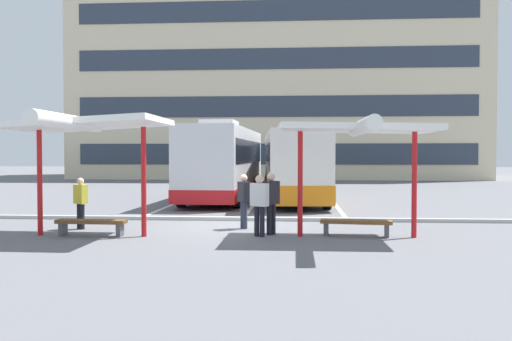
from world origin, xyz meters
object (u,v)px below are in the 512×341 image
at_px(bench_1, 356,224).
at_px(waiting_passenger_1, 271,199).
at_px(waiting_passenger_2, 81,200).
at_px(coach_bus_1, 293,166).
at_px(waiting_passenger_3, 244,197).
at_px(waiting_shelter_0, 87,126).
at_px(bench_0, 91,224).
at_px(waiting_shelter_1, 358,131).
at_px(waiting_passenger_0, 259,201).
at_px(coach_bus_0, 224,163).

height_order(bench_1, waiting_passenger_1, waiting_passenger_1).
distance_m(waiting_passenger_1, waiting_passenger_2, 5.79).
relative_size(coach_bus_1, waiting_passenger_3, 6.93).
height_order(waiting_passenger_1, waiting_passenger_2, waiting_passenger_1).
xyz_separation_m(waiting_shelter_0, bench_0, (0.00, 0.25, -2.66)).
height_order(waiting_shelter_1, waiting_passenger_0, waiting_shelter_1).
relative_size(coach_bus_0, waiting_passenger_3, 7.04).
bearing_deg(waiting_passenger_1, bench_0, -172.75).
xyz_separation_m(coach_bus_1, bench_1, (1.79, -11.15, -1.33)).
distance_m(coach_bus_1, waiting_shelter_0, 13.14).
xyz_separation_m(coach_bus_1, waiting_shelter_0, (-5.45, -11.88, 1.33)).
bearing_deg(waiting_passenger_0, bench_0, -176.70).
bearing_deg(bench_0, waiting_shelter_1, 0.79).
height_order(coach_bus_1, waiting_shelter_1, coach_bus_1).
xyz_separation_m(coach_bus_0, waiting_shelter_0, (-2.08, -12.39, 1.18)).
bearing_deg(waiting_passenger_3, waiting_passenger_2, -174.74).
bearing_deg(bench_0, waiting_passenger_2, 122.03).
relative_size(bench_0, waiting_passenger_2, 1.26).
bearing_deg(waiting_passenger_3, waiting_passenger_0, -69.45).
relative_size(coach_bus_1, waiting_passenger_1, 6.57).
xyz_separation_m(coach_bus_1, waiting_shelter_1, (1.79, -11.53, 1.20)).
bearing_deg(waiting_passenger_0, coach_bus_0, 101.98).
bearing_deg(waiting_passenger_2, coach_bus_1, 58.54).
relative_size(bench_0, waiting_shelter_1, 0.42).
xyz_separation_m(coach_bus_0, waiting_passenger_0, (2.52, -11.88, -0.84)).
bearing_deg(waiting_shelter_1, bench_0, -179.21).
relative_size(waiting_shelter_1, waiting_passenger_2, 3.02).
bearing_deg(waiting_passenger_2, bench_1, -6.08).
relative_size(coach_bus_1, waiting_passenger_2, 7.37).
height_order(coach_bus_0, bench_0, coach_bus_0).
xyz_separation_m(waiting_shelter_1, waiting_passenger_3, (-3.21, 1.69, -1.93)).
bearing_deg(bench_1, bench_0, -176.19).
bearing_deg(waiting_passenger_0, waiting_shelter_1, -3.58).
xyz_separation_m(coach_bus_0, bench_0, (-2.08, -12.15, -1.47)).
distance_m(bench_0, waiting_shelter_1, 7.67).
bearing_deg(bench_0, waiting_passenger_1, 7.25).
xyz_separation_m(waiting_shelter_0, waiting_passenger_2, (-0.84, 1.59, -2.12)).
relative_size(waiting_shelter_1, waiting_passenger_1, 2.70).
bearing_deg(coach_bus_1, waiting_shelter_0, -114.66).
relative_size(coach_bus_0, waiting_passenger_1, 6.68).
relative_size(coach_bus_1, waiting_shelter_1, 2.44).
bearing_deg(waiting_passenger_2, waiting_shelter_1, -8.74).
distance_m(waiting_shelter_0, waiting_passenger_0, 5.06).
height_order(waiting_passenger_1, waiting_passenger_3, waiting_passenger_1).
xyz_separation_m(coach_bus_0, bench_1, (5.16, -11.66, -1.47)).
bearing_deg(bench_1, waiting_shelter_0, -174.24).
height_order(waiting_passenger_0, waiting_passenger_2, waiting_passenger_0).
relative_size(coach_bus_0, waiting_passenger_2, 7.48).
bearing_deg(coach_bus_1, waiting_passenger_1, -92.84).
bearing_deg(waiting_shelter_0, waiting_shelter_1, 2.75).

